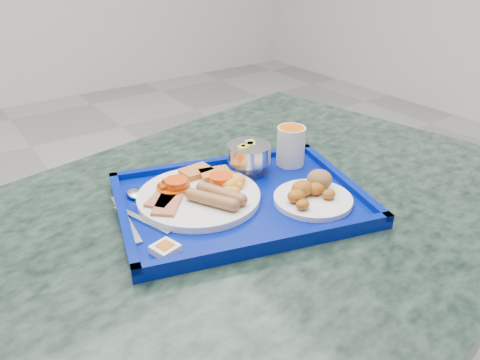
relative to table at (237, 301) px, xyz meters
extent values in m
plane|color=#9A999C|center=(0.11, 0.66, -0.62)|extent=(6.00, 6.00, 0.00)
cube|color=black|center=(0.00, 0.00, 0.19)|extent=(1.48, 1.13, 0.04)
cube|color=#021483|center=(0.03, 0.03, 0.22)|extent=(0.54, 0.46, 0.02)
cube|color=#021483|center=(0.07, 0.18, 0.24)|extent=(0.45, 0.14, 0.01)
cube|color=#021483|center=(-0.02, -0.13, 0.24)|extent=(0.45, 0.14, 0.01)
cube|color=#021483|center=(0.24, -0.04, 0.24)|extent=(0.11, 0.33, 0.01)
cube|color=#021483|center=(-0.19, 0.09, 0.24)|extent=(0.11, 0.33, 0.01)
cylinder|color=white|center=(-0.04, 0.07, 0.24)|extent=(0.24, 0.24, 0.01)
cube|color=#B66248|center=(-0.11, 0.09, 0.25)|extent=(0.09, 0.08, 0.01)
cube|color=#B66248|center=(-0.11, 0.06, 0.25)|extent=(0.09, 0.09, 0.01)
cylinder|color=#B54207|center=(-0.07, 0.11, 0.25)|extent=(0.07, 0.07, 0.01)
sphere|color=#B54207|center=(-0.07, 0.13, 0.25)|extent=(0.01, 0.01, 0.01)
sphere|color=#B54207|center=(-0.07, 0.10, 0.25)|extent=(0.01, 0.01, 0.01)
sphere|color=#B54207|center=(-0.08, 0.10, 0.25)|extent=(0.01, 0.01, 0.01)
sphere|color=#B54207|center=(-0.09, 0.11, 0.25)|extent=(0.01, 0.01, 0.01)
sphere|color=#B54207|center=(-0.06, 0.11, 0.25)|extent=(0.01, 0.01, 0.01)
sphere|color=#B54207|center=(-0.09, 0.13, 0.25)|extent=(0.01, 0.01, 0.01)
sphere|color=#B54207|center=(-0.08, 0.12, 0.25)|extent=(0.01, 0.01, 0.01)
sphere|color=#B54207|center=(-0.10, 0.11, 0.25)|extent=(0.01, 0.01, 0.01)
sphere|color=#B54207|center=(-0.08, 0.13, 0.25)|extent=(0.01, 0.01, 0.01)
sphere|color=#B54207|center=(-0.07, 0.09, 0.25)|extent=(0.01, 0.01, 0.01)
sphere|color=#B54207|center=(-0.08, 0.09, 0.25)|extent=(0.01, 0.01, 0.01)
sphere|color=#B54207|center=(-0.07, 0.13, 0.25)|extent=(0.01, 0.01, 0.01)
sphere|color=#B54207|center=(-0.08, 0.11, 0.25)|extent=(0.01, 0.01, 0.01)
sphere|color=#B54207|center=(-0.09, 0.12, 0.25)|extent=(0.01, 0.01, 0.01)
sphere|color=#B54207|center=(-0.07, 0.10, 0.25)|extent=(0.01, 0.01, 0.01)
cube|color=#C17030|center=(0.00, 0.14, 0.25)|extent=(0.06, 0.05, 0.01)
cube|color=#C17030|center=(0.02, 0.11, 0.25)|extent=(0.07, 0.06, 0.01)
cylinder|color=brown|center=(-0.04, 0.02, 0.26)|extent=(0.06, 0.09, 0.02)
cylinder|color=brown|center=(-0.02, 0.03, 0.26)|extent=(0.06, 0.09, 0.02)
ellipsoid|color=orange|center=(0.02, 0.05, 0.25)|extent=(0.03, 0.03, 0.02)
ellipsoid|color=orange|center=(0.01, 0.09, 0.25)|extent=(0.02, 0.02, 0.01)
ellipsoid|color=orange|center=(0.01, 0.03, 0.25)|extent=(0.02, 0.02, 0.01)
ellipsoid|color=orange|center=(0.02, 0.05, 0.25)|extent=(0.03, 0.03, 0.02)
ellipsoid|color=orange|center=(0.00, 0.03, 0.25)|extent=(0.03, 0.03, 0.02)
ellipsoid|color=orange|center=(0.04, 0.06, 0.25)|extent=(0.03, 0.03, 0.02)
ellipsoid|color=orange|center=(0.01, 0.09, 0.25)|extent=(0.02, 0.02, 0.01)
ellipsoid|color=orange|center=(0.01, 0.06, 0.25)|extent=(0.02, 0.02, 0.01)
ellipsoid|color=orange|center=(0.05, 0.06, 0.25)|extent=(0.03, 0.03, 0.02)
ellipsoid|color=orange|center=(0.03, 0.04, 0.25)|extent=(0.02, 0.02, 0.01)
cylinder|color=red|center=(-0.07, 0.11, 0.26)|extent=(0.05, 0.05, 0.01)
cylinder|color=red|center=(0.01, 0.07, 0.26)|extent=(0.05, 0.05, 0.01)
cylinder|color=white|center=(0.13, -0.07, 0.24)|extent=(0.15, 0.15, 0.01)
ellipsoid|color=#B66215|center=(0.15, -0.09, 0.25)|extent=(0.03, 0.02, 0.02)
ellipsoid|color=#B66215|center=(0.14, -0.06, 0.25)|extent=(0.04, 0.03, 0.02)
ellipsoid|color=#B66215|center=(0.12, -0.05, 0.26)|extent=(0.04, 0.04, 0.03)
ellipsoid|color=#B66215|center=(0.09, -0.06, 0.25)|extent=(0.04, 0.03, 0.02)
ellipsoid|color=#B66215|center=(0.09, -0.09, 0.25)|extent=(0.03, 0.02, 0.02)
ellipsoid|color=olive|center=(0.17, -0.05, 0.26)|extent=(0.05, 0.05, 0.04)
cylinder|color=#BBBBBD|center=(0.11, 0.11, 0.23)|extent=(0.06, 0.06, 0.01)
cylinder|color=#BBBBBD|center=(0.11, 0.11, 0.25)|extent=(0.02, 0.02, 0.02)
cylinder|color=#BBBBBD|center=(0.11, 0.11, 0.27)|extent=(0.09, 0.09, 0.04)
cube|color=#D7DC53|center=(0.12, 0.11, 0.29)|extent=(0.02, 0.02, 0.01)
cube|color=#D7DC53|center=(0.12, 0.12, 0.29)|extent=(0.02, 0.02, 0.01)
cube|color=#D7DC53|center=(0.10, 0.11, 0.29)|extent=(0.02, 0.02, 0.01)
cube|color=#D7DC53|center=(0.09, 0.11, 0.29)|extent=(0.02, 0.02, 0.01)
cube|color=#D7DC53|center=(0.11, 0.11, 0.29)|extent=(0.02, 0.02, 0.01)
cylinder|color=silver|center=(0.21, 0.09, 0.27)|extent=(0.06, 0.06, 0.09)
cylinder|color=#E55A0C|center=(0.21, 0.09, 0.31)|extent=(0.05, 0.05, 0.01)
cube|color=#BBBBBD|center=(-0.17, 0.06, 0.23)|extent=(0.05, 0.14, 0.00)
ellipsoid|color=#BBBBBD|center=(-0.14, 0.15, 0.24)|extent=(0.04, 0.05, 0.01)
cube|color=#BBBBBD|center=(-0.19, 0.08, 0.23)|extent=(0.04, 0.17, 0.00)
cube|color=white|center=(-0.17, -0.05, 0.24)|extent=(0.05, 0.05, 0.01)
cube|color=#CA5D16|center=(-0.17, -0.05, 0.24)|extent=(0.03, 0.03, 0.00)
camera|label=1|loc=(-0.43, -0.62, 0.68)|focal=35.00mm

